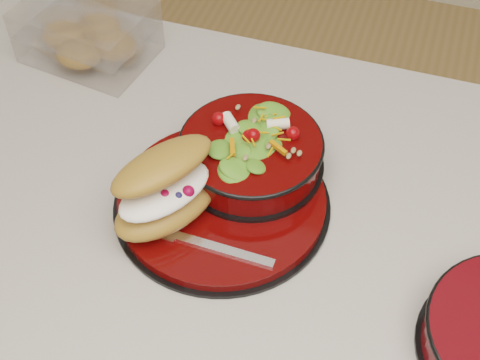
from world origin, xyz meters
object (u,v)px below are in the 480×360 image
(island_counter, at_px, (237,351))
(salad_bowl, at_px, (251,149))
(dinner_plate, at_px, (222,201))
(pastry_box, at_px, (88,34))
(croissant, at_px, (167,189))
(fork, at_px, (204,244))

(island_counter, bearing_deg, salad_bowl, 86.97)
(dinner_plate, relative_size, pastry_box, 1.34)
(dinner_plate, relative_size, salad_bowl, 1.45)
(croissant, xyz_separation_m, pastry_box, (-0.27, 0.30, -0.02))
(island_counter, height_order, fork, fork)
(island_counter, xyz_separation_m, fork, (-0.01, -0.09, 0.47))
(island_counter, xyz_separation_m, pastry_box, (-0.34, 0.24, 0.49))
(island_counter, xyz_separation_m, salad_bowl, (0.00, 0.06, 0.50))
(island_counter, bearing_deg, pastry_box, 145.02)
(fork, bearing_deg, dinner_plate, 4.27)
(fork, xyz_separation_m, pastry_box, (-0.33, 0.33, 0.02))
(island_counter, bearing_deg, croissant, -144.38)
(dinner_plate, xyz_separation_m, fork, (0.00, -0.08, 0.01))
(croissant, bearing_deg, pastry_box, 73.39)
(fork, bearing_deg, island_counter, -6.26)
(pastry_box, bearing_deg, island_counter, -26.66)
(island_counter, distance_m, fork, 0.48)
(croissant, height_order, fork, croissant)
(dinner_plate, relative_size, croissant, 1.58)
(salad_bowl, height_order, croissant, croissant)
(salad_bowl, bearing_deg, dinner_plate, -106.02)
(island_counter, relative_size, pastry_box, 5.48)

